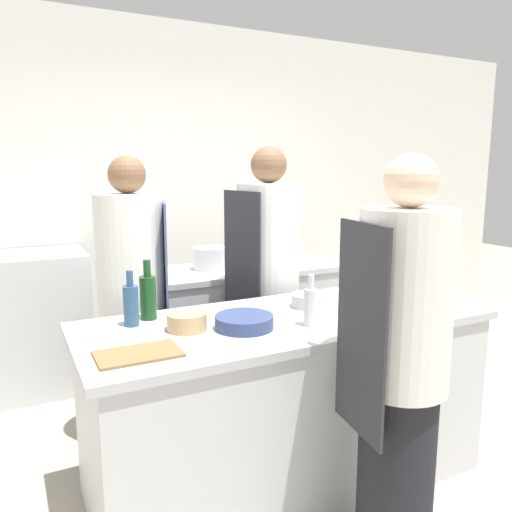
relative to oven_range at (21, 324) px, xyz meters
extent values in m
plane|color=#A89E8E|center=(1.17, -1.78, -0.50)|extent=(16.00, 16.00, 0.00)
cube|color=silver|center=(1.17, 0.35, 0.90)|extent=(8.00, 0.06, 2.80)
cube|color=silver|center=(1.17, -1.78, -0.08)|extent=(1.95, 0.77, 0.84)
cube|color=#B7BABC|center=(1.17, -1.78, 0.36)|extent=(2.03, 0.81, 0.04)
cube|color=silver|center=(1.42, -0.54, -0.08)|extent=(1.68, 0.60, 0.84)
cube|color=silver|center=(1.42, -0.54, 0.36)|extent=(1.75, 0.63, 0.04)
cube|color=silver|center=(0.00, 0.00, 0.00)|extent=(0.93, 0.60, 1.01)
cube|color=black|center=(0.00, -0.29, -0.23)|extent=(0.74, 0.01, 0.35)
cube|color=black|center=(0.00, -0.29, 0.47)|extent=(0.79, 0.01, 0.06)
cylinder|color=black|center=(1.29, -2.44, -0.12)|extent=(0.30, 0.30, 0.77)
cylinder|color=white|center=(1.29, -2.44, 0.61)|extent=(0.36, 0.36, 0.70)
cube|color=#2D2D33|center=(1.11, -2.42, 0.51)|extent=(0.06, 0.34, 0.81)
sphere|color=beige|center=(1.29, -2.44, 1.06)|extent=(0.20, 0.20, 0.20)
cylinder|color=black|center=(0.56, -1.09, -0.12)|extent=(0.32, 0.32, 0.77)
cylinder|color=white|center=(0.56, -1.09, 0.62)|extent=(0.37, 0.37, 0.70)
cube|color=#4C567F|center=(0.75, -1.14, 0.52)|extent=(0.11, 0.35, 0.81)
sphere|color=brown|center=(0.56, -1.09, 1.07)|extent=(0.20, 0.20, 0.20)
cylinder|color=black|center=(1.43, -1.08, -0.10)|extent=(0.34, 0.34, 0.80)
cylinder|color=white|center=(1.43, -1.08, 0.65)|extent=(0.40, 0.40, 0.72)
cube|color=#2D2D33|center=(1.23, -1.11, 0.55)|extent=(0.07, 0.37, 0.83)
sphere|color=brown|center=(1.43, -1.08, 1.12)|extent=(0.22, 0.22, 0.22)
cylinder|color=silver|center=(1.19, -1.94, 0.47)|extent=(0.06, 0.06, 0.17)
cylinder|color=silver|center=(1.19, -1.94, 0.59)|extent=(0.03, 0.03, 0.07)
cylinder|color=#19471E|center=(0.55, -1.50, 0.48)|extent=(0.08, 0.08, 0.21)
cylinder|color=#19471E|center=(0.55, -1.50, 0.63)|extent=(0.04, 0.04, 0.08)
cylinder|color=#2D5175|center=(0.45, -1.57, 0.47)|extent=(0.07, 0.07, 0.19)
cylinder|color=#2D5175|center=(0.45, -1.57, 0.61)|extent=(0.03, 0.03, 0.07)
cylinder|color=#B7BABC|center=(1.36, -1.67, 0.41)|extent=(0.19, 0.19, 0.07)
cylinder|color=tan|center=(0.66, -1.74, 0.42)|extent=(0.18, 0.18, 0.08)
cylinder|color=navy|center=(0.90, -1.84, 0.41)|extent=(0.27, 0.27, 0.06)
cylinder|color=tan|center=(1.81, -1.68, 0.42)|extent=(0.19, 0.19, 0.08)
cube|color=olive|center=(0.38, -1.96, 0.39)|extent=(0.33, 0.20, 0.01)
cylinder|color=silver|center=(1.26, -0.51, 0.46)|extent=(0.25, 0.25, 0.16)
camera|label=1|loc=(-0.04, -3.82, 1.10)|focal=35.00mm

